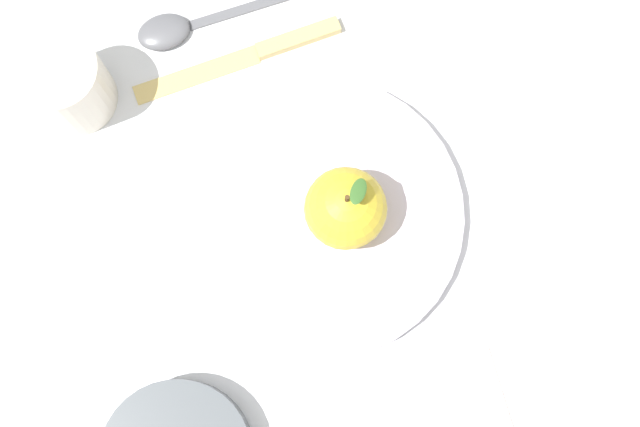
# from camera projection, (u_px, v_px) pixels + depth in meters

# --- Properties ---
(ground_plane) EXTENTS (2.40, 2.40, 0.00)m
(ground_plane) POSITION_uv_depth(u_px,v_px,m) (295.00, 211.00, 0.80)
(ground_plane) COLOR silver
(dinner_plate) EXTENTS (0.25, 0.25, 0.02)m
(dinner_plate) POSITION_uv_depth(u_px,v_px,m) (320.00, 216.00, 0.78)
(dinner_plate) COLOR silver
(dinner_plate) RESTS_ON ground_plane
(apple) EXTENTS (0.07, 0.07, 0.08)m
(apple) POSITION_uv_depth(u_px,v_px,m) (346.00, 208.00, 0.74)
(apple) COLOR gold
(apple) RESTS_ON dinner_plate
(cup) EXTENTS (0.07, 0.07, 0.08)m
(cup) POSITION_uv_depth(u_px,v_px,m) (65.00, 82.00, 0.77)
(cup) COLOR silver
(cup) RESTS_ON ground_plane
(knife) EXTENTS (0.19, 0.05, 0.01)m
(knife) POSITION_uv_depth(u_px,v_px,m) (257.00, 53.00, 0.82)
(knife) COLOR #D8B766
(knife) RESTS_ON ground_plane
(spoon) EXTENTS (0.18, 0.06, 0.01)m
(spoon) POSITION_uv_depth(u_px,v_px,m) (186.00, 25.00, 0.82)
(spoon) COLOR #59595E
(spoon) RESTS_ON ground_plane
(linen_napkin) EXTENTS (0.17, 0.13, 0.00)m
(linen_napkin) POSITION_uv_depth(u_px,v_px,m) (422.00, 427.00, 0.76)
(linen_napkin) COLOR beige
(linen_napkin) RESTS_ON ground_plane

